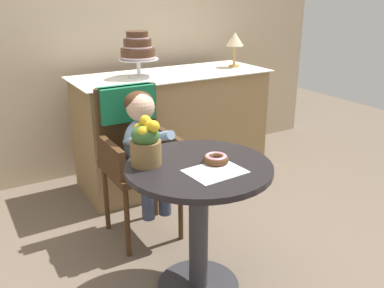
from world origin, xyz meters
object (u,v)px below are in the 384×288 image
object	(u,v)px
seated_child	(144,139)
flower_vase	(146,143)
wicker_chair	(134,138)
tiered_cake_stand	(138,50)
donut_front	(216,159)
table_lamp	(235,41)
cafe_table	(199,204)

from	to	relation	value
seated_child	flower_vase	bearing A→B (deg)	-112.61
wicker_chair	tiered_cake_stand	distance (m)	0.79
donut_front	table_lamp	world-z (taller)	table_lamp
wicker_chair	donut_front	size ratio (longest dim) A/B	7.51
flower_vase	table_lamp	distance (m)	1.82
table_lamp	tiered_cake_stand	bearing A→B (deg)	-179.99
table_lamp	flower_vase	bearing A→B (deg)	-139.41
flower_vase	cafe_table	bearing A→B (deg)	-31.75
seated_child	flower_vase	distance (m)	0.51
flower_vase	tiered_cake_stand	xyz separation A→B (m)	(0.49, 1.17, 0.27)
seated_child	table_lamp	distance (m)	1.44
wicker_chair	flower_vase	world-z (taller)	flower_vase
seated_child	tiered_cake_stand	size ratio (longest dim) A/B	2.17
cafe_table	wicker_chair	distance (m)	0.75
cafe_table	seated_child	distance (m)	0.61
wicker_chair	donut_front	distance (m)	0.78
seated_child	table_lamp	size ratio (longest dim) A/B	2.55
donut_front	seated_child	bearing A→B (deg)	100.19
seated_child	table_lamp	xyz separation A→B (m)	(1.17, 0.72, 0.44)
donut_front	tiered_cake_stand	distance (m)	1.39
donut_front	flower_vase	size ratio (longest dim) A/B	0.53
donut_front	table_lamp	size ratio (longest dim) A/B	0.45
donut_front	tiered_cake_stand	size ratio (longest dim) A/B	0.38
cafe_table	donut_front	distance (m)	0.25
flower_vase	tiered_cake_stand	size ratio (longest dim) A/B	0.72
table_lamp	cafe_table	bearing A→B (deg)	-131.38
flower_vase	tiered_cake_stand	bearing A→B (deg)	67.38
wicker_chair	seated_child	xyz separation A→B (m)	(-0.00, -0.16, 0.04)
wicker_chair	flower_vase	distance (m)	0.66
seated_child	donut_front	size ratio (longest dim) A/B	5.72
cafe_table	donut_front	size ratio (longest dim) A/B	5.67
seated_child	tiered_cake_stand	xyz separation A→B (m)	(0.30, 0.72, 0.43)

